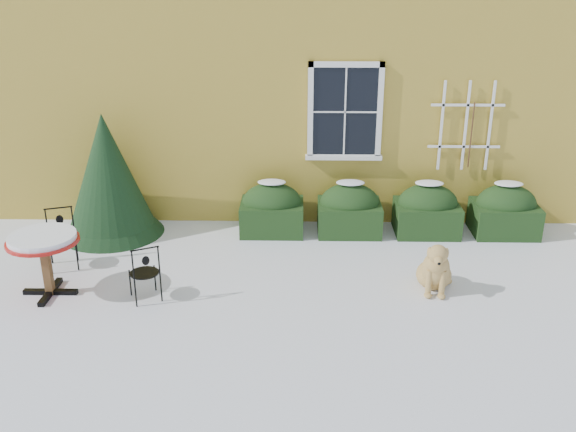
{
  "coord_description": "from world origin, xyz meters",
  "views": [
    {
      "loc": [
        0.17,
        -7.49,
        4.29
      ],
      "look_at": [
        0.0,
        1.0,
        0.9
      ],
      "focal_mm": 40.0,
      "sensor_mm": 36.0,
      "label": 1
    }
  ],
  "objects_px": {
    "patio_chair_far": "(62,239)",
    "dog": "(435,270)",
    "patio_chair_near": "(145,272)",
    "bistro_table": "(43,245)",
    "evergreen_shrub": "(109,187)"
  },
  "relations": [
    {
      "from": "evergreen_shrub",
      "to": "patio_chair_far",
      "type": "relative_size",
      "value": 2.3
    },
    {
      "from": "bistro_table",
      "to": "dog",
      "type": "distance_m",
      "value": 5.34
    },
    {
      "from": "dog",
      "to": "patio_chair_far",
      "type": "bearing_deg",
      "value": 179.75
    },
    {
      "from": "patio_chair_near",
      "to": "patio_chair_far",
      "type": "relative_size",
      "value": 0.93
    },
    {
      "from": "bistro_table",
      "to": "patio_chair_near",
      "type": "distance_m",
      "value": 1.41
    },
    {
      "from": "patio_chair_near",
      "to": "dog",
      "type": "height_order",
      "value": "patio_chair_near"
    },
    {
      "from": "bistro_table",
      "to": "patio_chair_near",
      "type": "height_order",
      "value": "bistro_table"
    },
    {
      "from": "patio_chair_far",
      "to": "dog",
      "type": "bearing_deg",
      "value": -26.64
    },
    {
      "from": "evergreen_shrub",
      "to": "patio_chair_near",
      "type": "xyz_separation_m",
      "value": [
        1.08,
        -2.28,
        -0.41
      ]
    },
    {
      "from": "evergreen_shrub",
      "to": "bistro_table",
      "type": "bearing_deg",
      "value": -97.64
    },
    {
      "from": "evergreen_shrub",
      "to": "dog",
      "type": "relative_size",
      "value": 2.4
    },
    {
      "from": "patio_chair_far",
      "to": "dog",
      "type": "relative_size",
      "value": 1.04
    },
    {
      "from": "patio_chair_near",
      "to": "patio_chair_far",
      "type": "bearing_deg",
      "value": -60.4
    },
    {
      "from": "evergreen_shrub",
      "to": "dog",
      "type": "bearing_deg",
      "value": -21.05
    },
    {
      "from": "patio_chair_near",
      "to": "patio_chair_far",
      "type": "height_order",
      "value": "patio_chair_far"
    }
  ]
}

